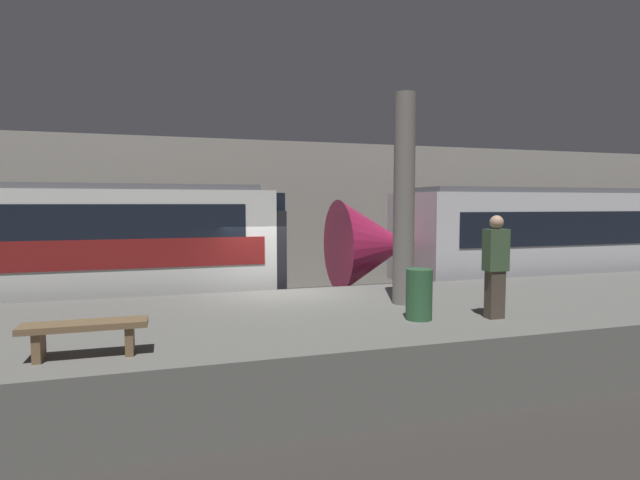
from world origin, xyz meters
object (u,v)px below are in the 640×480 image
object	(u,v)px
support_pillar_near	(404,200)
train_modern	(620,240)
trash_bin	(419,294)
person_waiting	(496,264)
platform_bench	(85,331)

from	to	relation	value
support_pillar_near	train_modern	world-z (taller)	support_pillar_near
trash_bin	train_modern	bearing A→B (deg)	28.06
support_pillar_near	trash_bin	xyz separation A→B (m)	(-0.35, -1.29, -1.59)
person_waiting	platform_bench	world-z (taller)	person_waiting
support_pillar_near	train_modern	size ratio (longest dim) A/B	0.21
support_pillar_near	platform_bench	world-z (taller)	support_pillar_near
platform_bench	trash_bin	bearing A→B (deg)	6.93
platform_bench	trash_bin	world-z (taller)	trash_bin
train_modern	trash_bin	distance (m)	11.96
support_pillar_near	person_waiting	world-z (taller)	support_pillar_near
train_modern	trash_bin	xyz separation A→B (m)	(-10.55, -5.63, -0.28)
person_waiting	trash_bin	xyz separation A→B (m)	(-1.27, 0.29, -0.50)
train_modern	person_waiting	world-z (taller)	train_modern
train_modern	person_waiting	size ratio (longest dim) A/B	11.13
train_modern	platform_bench	bearing A→B (deg)	-158.18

